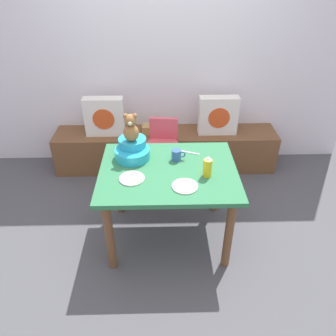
{
  "coord_description": "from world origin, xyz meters",
  "views": [
    {
      "loc": [
        -0.06,
        -2.23,
        2.24
      ],
      "look_at": [
        0.0,
        0.1,
        0.69
      ],
      "focal_mm": 35.0,
      "sensor_mm": 36.0,
      "label": 1
    }
  ],
  "objects_px": {
    "book_stack": "(151,129)",
    "ketchup_bottle": "(208,167)",
    "pillow_floral_right": "(218,115)",
    "highchair": "(163,147)",
    "infant_seat_teal": "(132,150)",
    "pillow_floral_left": "(104,117)",
    "dining_table": "(168,181)",
    "teddy_bear": "(131,128)",
    "coffee_mug": "(177,155)",
    "dinner_plate_far": "(185,186)",
    "dinner_plate_near": "(132,178)"
  },
  "relations": [
    {
      "from": "pillow_floral_left",
      "to": "pillow_floral_right",
      "type": "relative_size",
      "value": 1.0
    },
    {
      "from": "book_stack",
      "to": "dining_table",
      "type": "relative_size",
      "value": 0.18
    },
    {
      "from": "pillow_floral_left",
      "to": "teddy_bear",
      "type": "height_order",
      "value": "teddy_bear"
    },
    {
      "from": "dinner_plate_near",
      "to": "ketchup_bottle",
      "type": "bearing_deg",
      "value": 3.1
    },
    {
      "from": "pillow_floral_right",
      "to": "highchair",
      "type": "bearing_deg",
      "value": -146.84
    },
    {
      "from": "highchair",
      "to": "pillow_floral_left",
      "type": "bearing_deg",
      "value": 147.38
    },
    {
      "from": "infant_seat_teal",
      "to": "teddy_bear",
      "type": "xyz_separation_m",
      "value": [
        0.0,
        -0.0,
        0.21
      ]
    },
    {
      "from": "pillow_floral_right",
      "to": "dinner_plate_near",
      "type": "xyz_separation_m",
      "value": [
        -0.89,
        -1.3,
        0.07
      ]
    },
    {
      "from": "pillow_floral_left",
      "to": "pillow_floral_right",
      "type": "bearing_deg",
      "value": 0.0
    },
    {
      "from": "infant_seat_teal",
      "to": "teddy_bear",
      "type": "height_order",
      "value": "teddy_bear"
    },
    {
      "from": "pillow_floral_right",
      "to": "book_stack",
      "type": "xyz_separation_m",
      "value": [
        -0.77,
        0.02,
        -0.17
      ]
    },
    {
      "from": "pillow_floral_right",
      "to": "dinner_plate_near",
      "type": "relative_size",
      "value": 2.2
    },
    {
      "from": "ketchup_bottle",
      "to": "dinner_plate_far",
      "type": "height_order",
      "value": "ketchup_bottle"
    },
    {
      "from": "teddy_bear",
      "to": "dinner_plate_far",
      "type": "bearing_deg",
      "value": -46.23
    },
    {
      "from": "highchair",
      "to": "teddy_bear",
      "type": "bearing_deg",
      "value": -115.39
    },
    {
      "from": "coffee_mug",
      "to": "dinner_plate_far",
      "type": "height_order",
      "value": "coffee_mug"
    },
    {
      "from": "pillow_floral_right",
      "to": "dining_table",
      "type": "xyz_separation_m",
      "value": [
        -0.59,
        -1.18,
        -0.05
      ]
    },
    {
      "from": "pillow_floral_right",
      "to": "coffee_mug",
      "type": "relative_size",
      "value": 3.67
    },
    {
      "from": "teddy_bear",
      "to": "dinner_plate_near",
      "type": "xyz_separation_m",
      "value": [
        0.01,
        -0.33,
        -0.27
      ]
    },
    {
      "from": "book_stack",
      "to": "highchair",
      "type": "xyz_separation_m",
      "value": [
        0.13,
        -0.44,
        0.01
      ]
    },
    {
      "from": "ketchup_bottle",
      "to": "infant_seat_teal",
      "type": "bearing_deg",
      "value": 153.87
    },
    {
      "from": "dining_table",
      "to": "ketchup_bottle",
      "type": "distance_m",
      "value": 0.38
    },
    {
      "from": "ketchup_bottle",
      "to": "dinner_plate_near",
      "type": "relative_size",
      "value": 0.92
    },
    {
      "from": "teddy_bear",
      "to": "infant_seat_teal",
      "type": "bearing_deg",
      "value": 90.0
    },
    {
      "from": "pillow_floral_right",
      "to": "ketchup_bottle",
      "type": "height_order",
      "value": "ketchup_bottle"
    },
    {
      "from": "infant_seat_teal",
      "to": "dinner_plate_far",
      "type": "xyz_separation_m",
      "value": [
        0.42,
        -0.44,
        -0.07
      ]
    },
    {
      "from": "book_stack",
      "to": "ketchup_bottle",
      "type": "distance_m",
      "value": 1.41
    },
    {
      "from": "dining_table",
      "to": "highchair",
      "type": "bearing_deg",
      "value": 93.12
    },
    {
      "from": "book_stack",
      "to": "teddy_bear",
      "type": "height_order",
      "value": "teddy_bear"
    },
    {
      "from": "book_stack",
      "to": "infant_seat_teal",
      "type": "height_order",
      "value": "infant_seat_teal"
    },
    {
      "from": "dining_table",
      "to": "highchair",
      "type": "xyz_separation_m",
      "value": [
        -0.04,
        0.76,
        -0.1
      ]
    },
    {
      "from": "infant_seat_teal",
      "to": "ketchup_bottle",
      "type": "height_order",
      "value": "ketchup_bottle"
    },
    {
      "from": "book_stack",
      "to": "ketchup_bottle",
      "type": "bearing_deg",
      "value": -69.6
    },
    {
      "from": "ketchup_bottle",
      "to": "highchair",
      "type": "bearing_deg",
      "value": 112.19
    },
    {
      "from": "dining_table",
      "to": "highchair",
      "type": "relative_size",
      "value": 1.43
    },
    {
      "from": "ketchup_bottle",
      "to": "dinner_plate_far",
      "type": "xyz_separation_m",
      "value": [
        -0.19,
        -0.14,
        -0.08
      ]
    },
    {
      "from": "pillow_floral_left",
      "to": "dinner_plate_far",
      "type": "xyz_separation_m",
      "value": [
        0.81,
        -1.41,
        0.07
      ]
    },
    {
      "from": "coffee_mug",
      "to": "dinner_plate_far",
      "type": "distance_m",
      "value": 0.39
    },
    {
      "from": "pillow_floral_left",
      "to": "highchair",
      "type": "bearing_deg",
      "value": -32.62
    },
    {
      "from": "pillow_floral_left",
      "to": "infant_seat_teal",
      "type": "distance_m",
      "value": 1.05
    },
    {
      "from": "dining_table",
      "to": "dinner_plate_far",
      "type": "xyz_separation_m",
      "value": [
        0.12,
        -0.24,
        0.12
      ]
    },
    {
      "from": "pillow_floral_right",
      "to": "infant_seat_teal",
      "type": "height_order",
      "value": "same"
    },
    {
      "from": "book_stack",
      "to": "dinner_plate_far",
      "type": "distance_m",
      "value": 1.48
    },
    {
      "from": "highchair",
      "to": "infant_seat_teal",
      "type": "distance_m",
      "value": 0.68
    },
    {
      "from": "highchair",
      "to": "dinner_plate_far",
      "type": "xyz_separation_m",
      "value": [
        0.16,
        -1.0,
        0.22
      ]
    },
    {
      "from": "infant_seat_teal",
      "to": "pillow_floral_right",
      "type": "bearing_deg",
      "value": 47.13
    },
    {
      "from": "pillow_floral_right",
      "to": "dining_table",
      "type": "bearing_deg",
      "value": -116.85
    },
    {
      "from": "coffee_mug",
      "to": "pillow_floral_right",
      "type": "bearing_deg",
      "value": 63.04
    },
    {
      "from": "ketchup_bottle",
      "to": "dinner_plate_near",
      "type": "height_order",
      "value": "ketchup_bottle"
    },
    {
      "from": "infant_seat_teal",
      "to": "highchair",
      "type": "bearing_deg",
      "value": 64.59
    }
  ]
}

